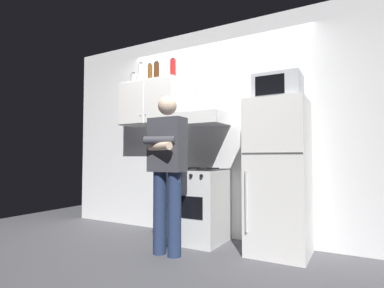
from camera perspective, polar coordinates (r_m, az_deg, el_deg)
name	(u,v)px	position (r m, az deg, el deg)	size (l,w,h in m)	color
ground_plane	(192,248)	(3.52, 0.00, -19.02)	(7.00, 7.00, 0.00)	#4C4C51
back_wall_tiled	(214,131)	(3.93, 4.26, 2.56)	(4.80, 0.10, 2.70)	white
upper_cabinet	(151,103)	(4.23, -7.68, 7.68)	(0.90, 0.37, 0.60)	white
stove_oven	(198,205)	(3.67, 1.24, -11.45)	(0.60, 0.62, 0.87)	silver
range_hood	(203,110)	(3.79, 2.12, 6.53)	(0.60, 0.44, 0.75)	white
refrigerator	(279,176)	(3.30, 16.08, -5.91)	(0.60, 0.62, 1.60)	white
microwave	(278,88)	(3.39, 15.93, 10.17)	(0.48, 0.37, 0.28)	#B7BABF
person_standing	(167,167)	(3.13, -4.79, -4.34)	(0.38, 0.33, 1.64)	navy
bottle_rum_dark	(157,71)	(4.25, -6.72, 13.51)	(0.07, 0.07, 0.26)	#47230F
bottle_beer_brown	(150,73)	(4.32, -7.94, 13.18)	(0.06, 0.06, 0.26)	brown
bottle_vodka_clear	(141,74)	(4.48, -9.66, 12.97)	(0.07, 0.07, 0.31)	silver
bottle_soda_red	(173,69)	(4.19, -3.63, 13.94)	(0.08, 0.08, 0.29)	red
bottle_canister_steel	(134,79)	(4.55, -11.02, 11.91)	(0.08, 0.08, 0.18)	#B2B5BA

